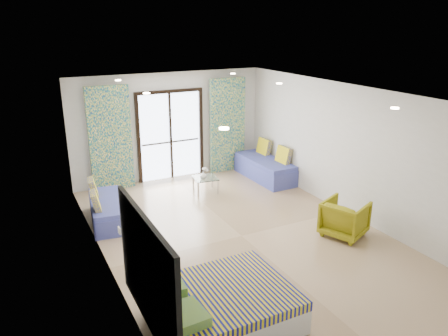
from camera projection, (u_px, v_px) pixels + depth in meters
name	position (u px, v px, depth m)	size (l,w,h in m)	color
floor	(242.00, 236.00, 8.29)	(5.00, 7.50, 0.01)	#947758
ceiling	(244.00, 94.00, 7.43)	(5.00, 7.50, 0.01)	silver
wall_back	(170.00, 126.00, 11.03)	(5.00, 0.01, 2.70)	silver
wall_front	(413.00, 268.00, 4.70)	(5.00, 0.01, 2.70)	silver
wall_left	(103.00, 192.00, 6.78)	(0.01, 7.50, 2.70)	silver
wall_right	(349.00, 151.00, 8.94)	(0.01, 7.50, 2.70)	silver
balcony_door	(170.00, 130.00, 11.03)	(1.76, 0.08, 2.28)	black
balcony_rail	(171.00, 142.00, 11.14)	(1.52, 0.03, 0.04)	#595451
curtain_left	(110.00, 139.00, 10.24)	(1.00, 0.10, 2.50)	silver
curtain_right	(227.00, 125.00, 11.58)	(1.00, 0.10, 2.50)	silver
downlight_a	(224.00, 128.00, 5.15)	(0.12, 0.12, 0.02)	#FFE0B2
downlight_b	(395.00, 108.00, 6.36)	(0.12, 0.12, 0.02)	#FFE0B2
downlight_c	(147.00, 93.00, 7.68)	(0.12, 0.12, 0.02)	#FFE0B2
downlight_d	(279.00, 83.00, 8.89)	(0.12, 0.12, 0.02)	#FFE0B2
downlight_e	(118.00, 80.00, 9.37)	(0.12, 0.12, 0.02)	#FFE0B2
downlight_f	(233.00, 74.00, 10.58)	(0.12, 0.12, 0.02)	#FFE0B2
headboard	(147.00, 273.00, 5.15)	(0.06, 2.10, 1.50)	black
switch_plate	(119.00, 231.00, 6.20)	(0.02, 0.10, 0.10)	silver
bed	(222.00, 306.00, 5.82)	(1.82, 1.48, 0.63)	silver
daybed_left	(107.00, 210.00, 8.84)	(0.86, 1.71, 0.81)	#41499D
daybed_right	(265.00, 168.00, 11.26)	(0.78, 1.91, 0.93)	#41499D
coffee_table	(205.00, 179.00, 10.34)	(0.62, 0.62, 0.63)	silver
vase	(203.00, 175.00, 10.23)	(0.17, 0.18, 0.17)	white
armchair	(345.00, 217.00, 8.21)	(0.74, 0.69, 0.76)	olive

